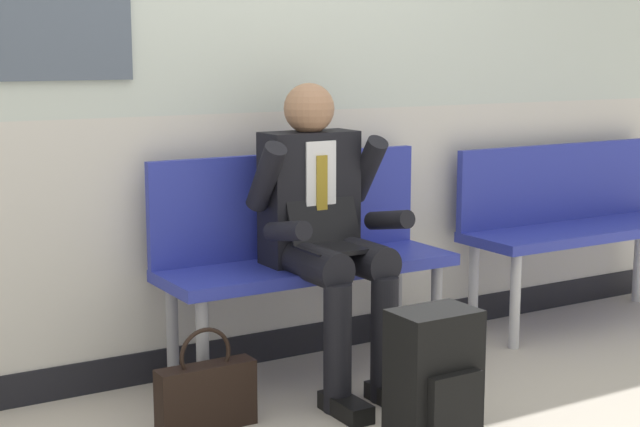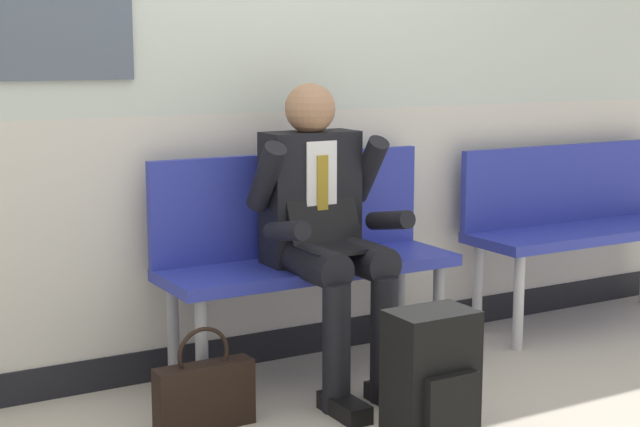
# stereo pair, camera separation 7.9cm
# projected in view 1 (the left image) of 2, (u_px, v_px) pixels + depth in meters

# --- Properties ---
(ground_plane) EXTENTS (18.00, 18.00, 0.00)m
(ground_plane) POSITION_uv_depth(u_px,v_px,m) (337.00, 415.00, 3.73)
(ground_plane) COLOR #B2A899
(station_wall) EXTENTS (5.83, 0.17, 3.18)m
(station_wall) POSITION_uv_depth(u_px,v_px,m) (237.00, 4.00, 4.12)
(station_wall) COLOR beige
(station_wall) RESTS_ON ground
(bench_with_person) EXTENTS (1.29, 0.42, 0.95)m
(bench_with_person) POSITION_uv_depth(u_px,v_px,m) (300.00, 245.00, 4.14)
(bench_with_person) COLOR #28339E
(bench_with_person) RESTS_ON ground
(bench_empty) EXTENTS (1.35, 0.42, 0.91)m
(bench_empty) POSITION_uv_depth(u_px,v_px,m) (574.00, 215.00, 4.96)
(bench_empty) COLOR #28339E
(bench_empty) RESTS_ON ground
(person_seated) EXTENTS (0.57, 0.70, 1.26)m
(person_seated) POSITION_uv_depth(u_px,v_px,m) (325.00, 227.00, 3.95)
(person_seated) COLOR black
(person_seated) RESTS_ON ground
(backpack) EXTENTS (0.30, 0.25, 0.49)m
(backpack) POSITION_uv_depth(u_px,v_px,m) (435.00, 379.00, 3.41)
(backpack) COLOR black
(backpack) RESTS_ON ground
(handbag) EXTENTS (0.38, 0.10, 0.39)m
(handbag) POSITION_uv_depth(u_px,v_px,m) (206.00, 394.00, 3.57)
(handbag) COLOR black
(handbag) RESTS_ON ground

